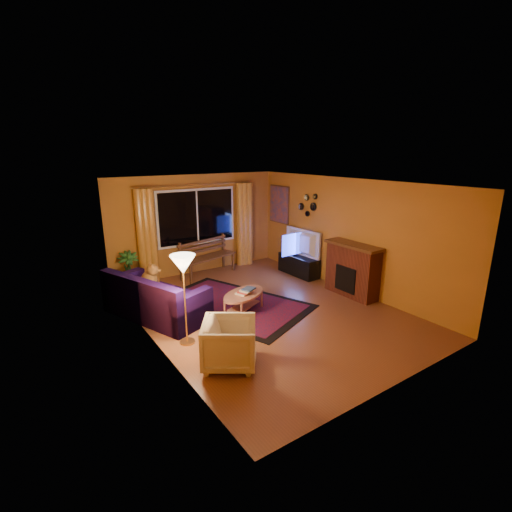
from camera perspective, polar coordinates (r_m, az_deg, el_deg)
floor at (r=7.47m, az=1.30°, el=-8.37°), size 4.50×6.00×0.02m
ceiling at (r=6.83m, az=1.44°, el=11.28°), size 4.50×6.00×0.02m
wall_back at (r=9.59m, az=-9.15°, el=4.83°), size 4.50×0.02×2.50m
wall_left at (r=6.07m, az=-16.30°, el=-2.11°), size 0.02×6.00×2.50m
wall_right at (r=8.52m, az=13.86°, el=3.18°), size 0.02×6.00×2.50m
window at (r=9.50m, az=-9.03°, el=5.96°), size 2.00×0.02×1.30m
curtain_rod at (r=9.36m, az=-9.13°, el=10.75°), size 3.20×0.03×0.03m
curtain_left at (r=9.03m, az=-16.53°, el=2.83°), size 0.36×0.36×2.24m
curtain_right at (r=10.14m, az=-1.87°, el=4.87°), size 0.36×0.36×2.24m
bench at (r=9.47m, az=-7.37°, el=-1.57°), size 1.64×0.84×0.47m
potted_plant at (r=8.95m, az=-18.99°, el=-2.08°), size 0.49×0.49×0.86m
sofa at (r=7.30m, az=-15.17°, el=-5.86°), size 1.60×2.28×0.85m
dog at (r=7.66m, az=-16.11°, el=-3.12°), size 0.44×0.50×0.45m
armchair at (r=5.55m, az=-4.07°, el=-12.92°), size 1.01×1.02×0.78m
floor_lamp at (r=6.08m, az=-10.88°, el=-6.71°), size 0.33×0.33×1.51m
rug at (r=7.72m, az=-3.78°, el=-7.41°), size 2.93×3.55×0.02m
coffee_table at (r=7.32m, az=-1.90°, el=-7.15°), size 1.41×1.41×0.39m
tv_console at (r=9.51m, az=6.58°, el=-1.42°), size 0.41×1.18×0.49m
television at (r=9.35m, az=6.69°, el=1.99°), size 0.22×1.18×0.68m
fireplace at (r=8.30m, az=14.60°, el=-2.24°), size 0.40×1.20×1.10m
mirror_cluster at (r=9.30m, az=7.92°, el=7.97°), size 0.06×0.60×0.56m
painting at (r=10.20m, az=3.59°, el=7.93°), size 0.04×0.76×0.96m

